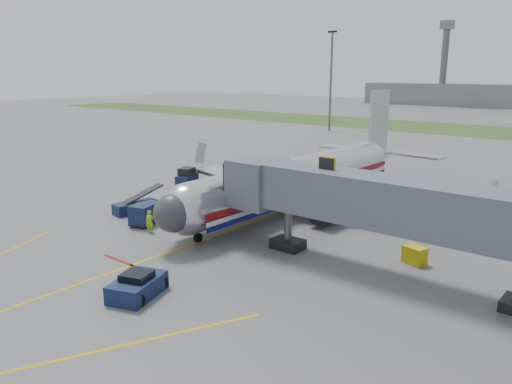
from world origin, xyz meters
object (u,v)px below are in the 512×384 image
Objects in this scene: airliner at (300,178)px; belt_loader at (136,206)px; ramp_worker at (150,222)px; pushback_tug at (137,286)px; baggage_tug at (187,178)px.

airliner reaches higher than belt_loader.
ramp_worker is at bearing -107.76° from airliner.
belt_loader is at bearing 123.90° from ramp_worker.
ramp_worker reaches higher than pushback_tug.
belt_loader is 6.20m from ramp_worker.
ramp_worker is (-8.50, 7.74, 0.28)m from pushback_tug.
baggage_tug is at bearing 98.56° from ramp_worker.
airliner is 22.27m from pushback_tug.
pushback_tug is 0.81× the size of belt_loader.
ramp_worker is (10.03, -13.28, -0.00)m from baggage_tug.
belt_loader is (-13.99, 10.61, -0.03)m from pushback_tug.
pushback_tug is 28.03m from baggage_tug.
pushback_tug is 1.23× the size of baggage_tug.
pushback_tug is at bearing -79.62° from airliner.
pushback_tug is at bearing -70.82° from ramp_worker.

